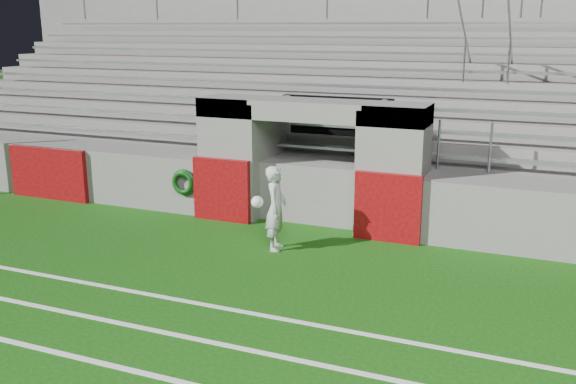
% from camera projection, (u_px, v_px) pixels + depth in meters
% --- Properties ---
extents(ground, '(90.00, 90.00, 0.00)m').
position_uv_depth(ground, '(235.00, 281.00, 10.50)').
color(ground, '#12460B').
rests_on(ground, ground).
extents(stadium_structure, '(26.00, 8.48, 5.42)m').
position_uv_depth(stadium_structure, '(369.00, 124.00, 17.26)').
color(stadium_structure, slate).
rests_on(stadium_structure, ground).
extents(goalkeeper_with_ball, '(0.69, 0.64, 1.59)m').
position_uv_depth(goalkeeper_with_ball, '(275.00, 208.00, 11.83)').
color(goalkeeper_with_ball, silver).
rests_on(goalkeeper_with_ball, ground).
extents(hose_coil, '(0.60, 0.15, 0.60)m').
position_uv_depth(hose_coil, '(183.00, 182.00, 13.95)').
color(hose_coil, '#0C3C16').
rests_on(hose_coil, ground).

